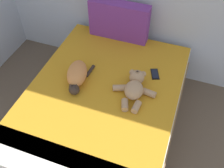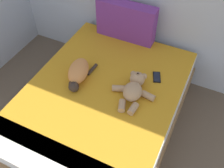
{
  "view_description": "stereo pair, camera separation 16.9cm",
  "coord_description": "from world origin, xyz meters",
  "px_view_note": "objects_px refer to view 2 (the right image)",
  "views": [
    {
      "loc": [
        2.27,
        2.01,
        2.39
      ],
      "look_at": [
        1.7,
        3.59,
        0.57
      ],
      "focal_mm": 41.41,
      "sensor_mm": 36.0,
      "label": 1
    },
    {
      "loc": [
        2.43,
        2.07,
        2.39
      ],
      "look_at": [
        1.7,
        3.59,
        0.57
      ],
      "focal_mm": 41.41,
      "sensor_mm": 36.0,
      "label": 2
    }
  ],
  "objects_px": {
    "bed": "(103,108)",
    "patterned_cushion": "(126,21)",
    "cat": "(78,73)",
    "teddy_bear": "(134,88)",
    "cell_phone": "(157,77)"
  },
  "relations": [
    {
      "from": "cat",
      "to": "patterned_cushion",
      "type": "bearing_deg",
      "value": 79.46
    },
    {
      "from": "patterned_cushion",
      "to": "cat",
      "type": "relative_size",
      "value": 1.52
    },
    {
      "from": "bed",
      "to": "patterned_cushion",
      "type": "relative_size",
      "value": 2.86
    },
    {
      "from": "bed",
      "to": "cell_phone",
      "type": "xyz_separation_m",
      "value": [
        0.41,
        0.38,
        0.29
      ]
    },
    {
      "from": "cat",
      "to": "teddy_bear",
      "type": "xyz_separation_m",
      "value": [
        0.57,
        0.05,
        -0.01
      ]
    },
    {
      "from": "patterned_cushion",
      "to": "bed",
      "type": "bearing_deg",
      "value": -81.22
    },
    {
      "from": "patterned_cushion",
      "to": "cell_phone",
      "type": "xyz_separation_m",
      "value": [
        0.55,
        -0.47,
        -0.21
      ]
    },
    {
      "from": "patterned_cushion",
      "to": "teddy_bear",
      "type": "xyz_separation_m",
      "value": [
        0.42,
        -0.76,
        -0.15
      ]
    },
    {
      "from": "cat",
      "to": "teddy_bear",
      "type": "height_order",
      "value": "teddy_bear"
    },
    {
      "from": "bed",
      "to": "patterned_cushion",
      "type": "distance_m",
      "value": 1.0
    },
    {
      "from": "bed",
      "to": "patterned_cushion",
      "type": "bearing_deg",
      "value": 98.78
    },
    {
      "from": "bed",
      "to": "cat",
      "type": "xyz_separation_m",
      "value": [
        -0.28,
        0.05,
        0.35
      ]
    },
    {
      "from": "patterned_cushion",
      "to": "cell_phone",
      "type": "height_order",
      "value": "patterned_cushion"
    },
    {
      "from": "cell_phone",
      "to": "cat",
      "type": "bearing_deg",
      "value": -154.22
    },
    {
      "from": "cat",
      "to": "teddy_bear",
      "type": "bearing_deg",
      "value": 4.83
    }
  ]
}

